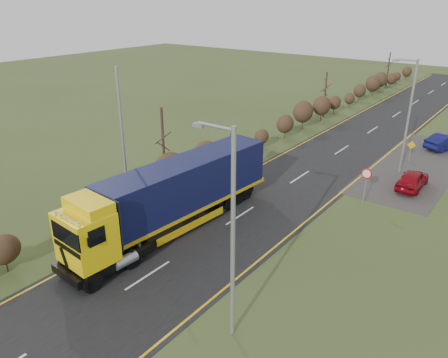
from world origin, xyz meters
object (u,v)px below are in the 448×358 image
object	(u,v)px
streetlight_near	(231,229)
speed_sign	(366,179)
lorry	(173,194)
car_red_hatchback	(412,180)
car_blue_sedan	(446,142)

from	to	relation	value
streetlight_near	speed_sign	world-z (taller)	streetlight_near
lorry	car_red_hatchback	size ratio (longest dim) A/B	3.77
car_red_hatchback	streetlight_near	distance (m)	20.25
lorry	streetlight_near	world-z (taller)	streetlight_near
lorry	streetlight_near	xyz separation A→B (m)	(7.75, -4.98, 2.53)
lorry	car_red_hatchback	bearing A→B (deg)	61.25
lorry	car_red_hatchback	distance (m)	17.67
lorry	car_blue_sedan	size ratio (longest dim) A/B	3.46
streetlight_near	lorry	bearing A→B (deg)	147.30
car_red_hatchback	speed_sign	world-z (taller)	speed_sign
speed_sign	car_blue_sedan	bearing A→B (deg)	83.49
lorry	streetlight_near	size ratio (longest dim) A/B	1.69
lorry	car_blue_sedan	distance (m)	27.46
car_red_hatchback	streetlight_near	world-z (taller)	streetlight_near
speed_sign	car_red_hatchback	bearing A→B (deg)	69.01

